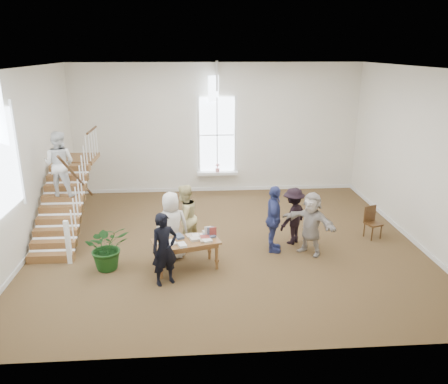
{
  "coord_description": "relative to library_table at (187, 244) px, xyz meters",
  "views": [
    {
      "loc": [
        -0.82,
        -10.66,
        4.94
      ],
      "look_at": [
        -0.04,
        0.4,
        1.28
      ],
      "focal_mm": 35.0,
      "sensor_mm": 36.0,
      "label": 1
    }
  ],
  "objects": [
    {
      "name": "floor_plant",
      "position": [
        -1.85,
        0.13,
        -0.08
      ],
      "size": [
        1.22,
        1.14,
        1.11
      ],
      "primitive_type": "imported",
      "rotation": [
        0.0,
        0.0,
        0.32
      ],
      "color": "#153D13",
      "rests_on": "ground"
    },
    {
      "name": "ground",
      "position": [
        1.03,
        1.4,
        -0.63
      ],
      "size": [
        10.0,
        10.0,
        0.0
      ],
      "primitive_type": "plane",
      "color": "#4A351D",
      "rests_on": "ground"
    },
    {
      "name": "side_chair",
      "position": [
        5.0,
        1.47,
        -0.15
      ],
      "size": [
        0.48,
        0.48,
        0.87
      ],
      "rotation": [
        0.0,
        0.0,
        0.34
      ],
      "color": "#351F0E",
      "rests_on": "ground"
    },
    {
      "name": "elderly_woman",
      "position": [
        -0.38,
        0.59,
        0.21
      ],
      "size": [
        0.93,
        0.72,
        1.69
      ],
      "primitive_type": "imported",
      "rotation": [
        0.0,
        0.0,
        3.38
      ],
      "color": "silver",
      "rests_on": "ground"
    },
    {
      "name": "woman_cluster_b",
      "position": [
        2.76,
        1.23,
        0.13
      ],
      "size": [
        1.1,
        1.1,
        1.52
      ],
      "primitive_type": "imported",
      "rotation": [
        0.0,
        0.0,
        3.93
      ],
      "color": "black",
      "rests_on": "ground"
    },
    {
      "name": "staircase",
      "position": [
        -3.32,
        2.15,
        0.99
      ],
      "size": [
        1.1,
        4.1,
        2.92
      ],
      "color": "brown",
      "rests_on": "ground"
    },
    {
      "name": "room_shell",
      "position": [
        1.03,
        5.79,
        -0.23
      ],
      "size": [
        10.49,
        10.0,
        10.0
      ],
      "color": "silver",
      "rests_on": "ground"
    },
    {
      "name": "person_yellow",
      "position": [
        -0.08,
        1.09,
        0.22
      ],
      "size": [
        1.04,
        1.05,
        1.71
      ],
      "primitive_type": "imported",
      "rotation": [
        0.0,
        0.0,
        3.94
      ],
      "color": "#D7CA86",
      "rests_on": "ground"
    },
    {
      "name": "police_officer",
      "position": [
        -0.48,
        -0.66,
        0.19
      ],
      "size": [
        0.71,
        0.62,
        1.64
      ],
      "primitive_type": "imported",
      "rotation": [
        0.0,
        0.0,
        0.48
      ],
      "color": "black",
      "rests_on": "ground"
    },
    {
      "name": "library_table",
      "position": [
        0.0,
        0.0,
        0.0
      ],
      "size": [
        1.66,
        1.13,
        0.77
      ],
      "rotation": [
        0.0,
        0.0,
        0.27
      ],
      "color": "brown",
      "rests_on": "ground"
    },
    {
      "name": "woman_cluster_a",
      "position": [
        2.16,
        0.78,
        0.23
      ],
      "size": [
        0.59,
        1.07,
        1.73
      ],
      "primitive_type": "imported",
      "rotation": [
        0.0,
        0.0,
        1.39
      ],
      "color": "navy",
      "rests_on": "ground"
    },
    {
      "name": "woman_cluster_c",
      "position": [
        3.06,
        0.58,
        0.17
      ],
      "size": [
        1.39,
        1.4,
        1.61
      ],
      "primitive_type": "imported",
      "rotation": [
        0.0,
        0.0,
        5.49
      ],
      "color": "#B6ADA4",
      "rests_on": "ground"
    }
  ]
}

